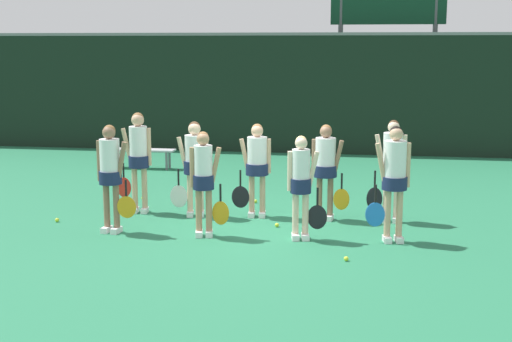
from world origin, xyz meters
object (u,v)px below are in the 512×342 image
(bench_courtside, at_px, (139,152))
(tennis_ball_0, at_px, (277,225))
(scoreboard, at_px, (388,10))
(player_2, at_px, (301,180))
(player_5, at_px, (194,160))
(tennis_ball_3, at_px, (346,259))
(player_7, at_px, (326,164))
(tennis_ball_2, at_px, (57,220))
(tennis_ball_1, at_px, (143,198))
(player_0, at_px, (111,169))
(player_4, at_px, (138,153))
(player_3, at_px, (394,174))
(tennis_ball_4, at_px, (256,201))
(player_6, at_px, (257,162))
(player_1, at_px, (204,176))
(player_8, at_px, (392,162))

(bench_courtside, relative_size, tennis_ball_0, 25.89)
(scoreboard, distance_m, player_2, 10.60)
(player_5, distance_m, tennis_ball_3, 3.68)
(player_7, distance_m, tennis_ball_3, 2.59)
(bench_courtside, xyz_separation_m, tennis_ball_2, (0.30, -5.35, -0.38))
(tennis_ball_0, height_order, tennis_ball_1, same)
(tennis_ball_2, bearing_deg, tennis_ball_0, 3.87)
(player_0, relative_size, player_4, 0.97)
(player_5, height_order, player_7, player_5)
(player_7, height_order, tennis_ball_2, player_7)
(player_7, bearing_deg, player_3, -39.74)
(player_0, bearing_deg, player_3, 9.49)
(tennis_ball_4, bearing_deg, player_2, -65.41)
(player_3, relative_size, tennis_ball_1, 26.00)
(tennis_ball_4, bearing_deg, player_6, -79.88)
(tennis_ball_0, xyz_separation_m, tennis_ball_2, (-3.78, -0.26, -0.00))
(player_1, height_order, player_2, player_1)
(player_0, xyz_separation_m, player_6, (2.14, 1.42, -0.06))
(scoreboard, height_order, player_5, scoreboard)
(player_5, height_order, tennis_ball_3, player_5)
(player_5, bearing_deg, player_1, -79.90)
(scoreboard, distance_m, tennis_ball_4, 8.96)
(player_5, distance_m, tennis_ball_4, 1.78)
(player_5, xyz_separation_m, tennis_ball_3, (2.74, -2.26, -0.97))
(player_4, bearing_deg, player_2, -29.86)
(player_3, distance_m, player_7, 1.67)
(player_1, relative_size, player_4, 0.92)
(bench_courtside, xyz_separation_m, player_7, (4.83, -4.44, 0.57))
(tennis_ball_1, height_order, tennis_ball_2, same)
(scoreboard, xyz_separation_m, tennis_ball_1, (-4.78, -7.72, -3.90))
(tennis_ball_3, bearing_deg, player_4, 148.04)
(player_7, height_order, tennis_ball_0, player_7)
(tennis_ball_2, bearing_deg, player_1, -9.75)
(bench_courtside, height_order, player_5, player_5)
(bench_courtside, height_order, player_8, player_8)
(player_0, distance_m, player_7, 3.63)
(player_1, distance_m, player_7, 2.28)
(player_1, bearing_deg, tennis_ball_2, 158.61)
(player_5, bearing_deg, player_7, -7.59)
(player_1, height_order, tennis_ball_1, player_1)
(tennis_ball_3, distance_m, tennis_ball_4, 3.91)
(player_5, relative_size, player_7, 1.02)
(scoreboard, distance_m, player_0, 11.46)
(scoreboard, relative_size, player_6, 3.11)
(player_5, bearing_deg, player_2, -41.46)
(player_8, height_order, tennis_ball_0, player_8)
(player_0, xyz_separation_m, tennis_ball_2, (-1.18, 0.48, -1.00))
(player_6, bearing_deg, tennis_ball_4, 95.88)
(player_1, distance_m, player_5, 1.35)
(player_0, height_order, tennis_ball_3, player_0)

